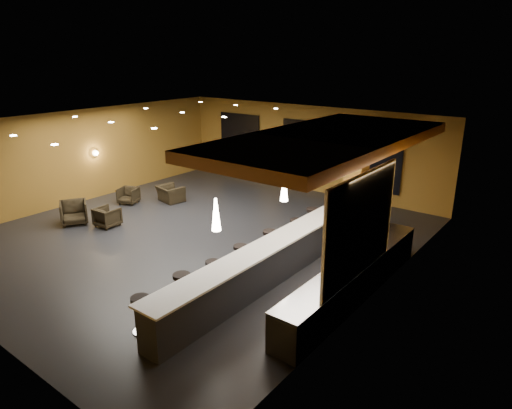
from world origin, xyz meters
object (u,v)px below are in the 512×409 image
Objects in this scene: armchair_a at (74,213)px; bar_stool_1 at (182,286)px; armchair_d at (170,194)px; bar_stool_5 at (296,228)px; column at (356,177)px; prep_counter at (353,280)px; pendant_1 at (284,187)px; staff_b at (364,218)px; bar_counter at (272,262)px; staff_c at (376,228)px; armchair_b at (107,217)px; bar_stool_4 at (270,240)px; staff_a at (351,228)px; bar_stool_3 at (241,255)px; bar_stool_2 at (213,271)px; armchair_c at (128,196)px; bar_stool_6 at (313,218)px; bar_stool_0 at (141,310)px; pendant_2 at (333,168)px; pendant_0 at (216,215)px.

bar_stool_1 reaches higher than armchair_a.
armchair_d is 6.09m from bar_stool_5.
prep_counter is at bearing -64.00° from column.
pendant_1 reaches higher than staff_b.
staff_c is at bearing 64.76° from bar_counter.
armchair_a is at bearing -155.18° from bar_stool_5.
pendant_1 is 6.90m from armchair_b.
bar_stool_4 is at bearing 128.14° from bar_counter.
staff_a is 2.15× the size of bar_stool_3.
bar_stool_3 is (-0.90, -0.15, -0.01)m from bar_counter.
staff_c is at bearing 61.50° from bar_stool_2.
staff_c is (0.50, -0.26, -0.11)m from staff_b.
pendant_1 is (-2.00, 0.00, 1.92)m from prep_counter.
prep_counter is 8.14× the size of bar_stool_2.
column is 5.11× the size of armchair_c.
prep_counter is 8.57× the size of pendant_1.
bar_stool_6 is (0.11, 3.46, 0.06)m from bar_stool_3.
armchair_a is 1.17× the size of bar_stool_2.
staff_b reaches higher than armchair_d.
armchair_c is 8.18m from bar_stool_1.
armchair_d is at bearing 133.89° from bar_stool_0.
staff_a reaches higher than bar_counter.
bar_stool_4 reaches higher than bar_stool_5.
column is 1.93m from bar_stool_6.
bar_stool_3 is (5.66, 0.09, 0.16)m from armchair_b.
pendant_1 is at bearing -176.94° from armchair_b.
armchair_a is at bearing 176.19° from bar_stool_2.
bar_counter is at bearing 77.10° from bar_stool_0.
pendant_1 and pendant_2 have the same top height.
staff_a is at bearing -37.38° from armchair_a.
bar_counter is at bearing 90.00° from pendant_0.
bar_stool_0 reaches higher than armchair_b.
armchair_c is 8.86m from bar_stool_0.
staff_b is 2.02m from bar_stool_5.
armchair_a is 6.79m from bar_stool_2.
bar_stool_0 is (-0.80, -6.47, -1.83)m from pendant_2.
pendant_1 reaches higher than bar_stool_0.
bar_stool_4 is (-0.84, 3.07, -1.83)m from pendant_0.
column is at bearing -3.50° from armchair_c.
armchair_b is 0.98× the size of bar_stool_2.
pendant_1 is at bearing -32.04° from armchair_c.
staff_b is at bearing 17.95° from pendant_2.
prep_counter is at bearing 44.32° from bar_stool_1.
armchair_b is at bearing 107.00° from armchair_d.
bar_stool_0 is at bearing -125.12° from prep_counter.
column is at bearing 90.00° from pendant_1.
bar_stool_6 reaches higher than armchair_d.
pendant_0 and pendant_1 have the same top height.
staff_a is (-1.11, 2.08, 0.40)m from prep_counter.
staff_a is 7.97m from armchair_b.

